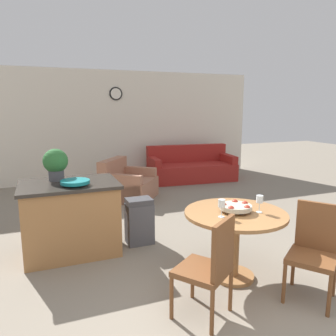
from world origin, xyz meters
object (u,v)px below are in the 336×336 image
object	(u,v)px
kitchen_island	(71,218)
dining_chair_near_left	(210,264)
wine_glass_right	(260,200)
fruit_bowl	(236,207)
wine_glass_left	(222,204)
trash_bin	(139,221)
potted_plant	(56,163)
armchair	(127,185)
dining_chair_near_right	(314,248)
couch	(191,168)
dining_table	(235,227)
teal_bowl	(75,182)

from	to	relation	value
kitchen_island	dining_chair_near_left	bearing A→B (deg)	-61.54
wine_glass_right	fruit_bowl	bearing A→B (deg)	154.02
wine_glass_left	trash_bin	xyz separation A→B (m)	(-0.46, 1.35, -0.57)
potted_plant	wine_glass_right	bearing A→B (deg)	-40.16
kitchen_island	armchair	bearing A→B (deg)	59.39
dining_chair_near_right	couch	xyz separation A→B (m)	(1.14, 5.13, -0.21)
dining_table	couch	distance (m)	4.85
dining_table	dining_chair_near_left	xyz separation A→B (m)	(-0.57, -0.51, -0.07)
dining_chair_near_right	trash_bin	distance (m)	2.19
dining_table	trash_bin	size ratio (longest dim) A/B	1.72
dining_table	potted_plant	bearing A→B (deg)	138.31
dining_chair_near_left	wine_glass_left	bearing A→B (deg)	14.25
dining_chair_near_left	armchair	distance (m)	3.99
kitchen_island	wine_glass_right	bearing A→B (deg)	-38.41
armchair	kitchen_island	bearing A→B (deg)	-172.00
wine_glass_left	wine_glass_right	xyz separation A→B (m)	(0.44, -0.01, 0.00)
wine_glass_left	potted_plant	size ratio (longest dim) A/B	0.45
kitchen_island	couch	bearing A→B (deg)	45.34
fruit_bowl	armchair	world-z (taller)	fruit_bowl
trash_bin	couch	size ratio (longest dim) A/B	0.28
dining_table	potted_plant	xyz separation A→B (m)	(-1.69, 1.50, 0.55)
potted_plant	teal_bowl	bearing A→B (deg)	-62.81
potted_plant	armchair	bearing A→B (deg)	54.26
fruit_bowl	couch	world-z (taller)	couch
dining_table	teal_bowl	bearing A→B (deg)	142.93
dining_table	wine_glass_right	world-z (taller)	wine_glass_right
dining_chair_near_left	kitchen_island	bearing A→B (deg)	82.44
teal_bowl	trash_bin	size ratio (longest dim) A/B	0.55
dining_table	wine_glass_right	bearing A→B (deg)	-25.72
fruit_bowl	armchair	size ratio (longest dim) A/B	0.26
fruit_bowl	wine_glass_right	size ratio (longest dim) A/B	1.83
wine_glass_left	teal_bowl	size ratio (longest dim) A/B	0.53
dining_chair_near_right	dining_table	bearing A→B (deg)	5.70
wine_glass_right	dining_table	bearing A→B (deg)	154.28
dining_chair_near_left	dining_chair_near_right	distance (m)	1.09
wine_glass_left	couch	world-z (taller)	wine_glass_left
dining_chair_near_left	couch	xyz separation A→B (m)	(2.23, 5.06, -0.21)
dining_chair_near_left	teal_bowl	distance (m)	1.94
fruit_bowl	couch	xyz separation A→B (m)	(1.65, 4.55, -0.50)
dining_chair_near_right	wine_glass_left	world-z (taller)	wine_glass_left
wine_glass_left	couch	distance (m)	5.04
wine_glass_left	trash_bin	world-z (taller)	wine_glass_left
dining_table	dining_chair_near_right	bearing A→B (deg)	-48.28
fruit_bowl	couch	bearing A→B (deg)	70.05
fruit_bowl	trash_bin	xyz separation A→B (m)	(-0.68, 1.26, -0.49)
couch	dining_chair_near_left	bearing A→B (deg)	-108.45
teal_bowl	dining_chair_near_right	bearing A→B (deg)	-40.32
wine_glass_right	kitchen_island	xyz separation A→B (m)	(-1.78, 1.41, -0.42)
dining_chair_near_left	teal_bowl	xyz separation A→B (m)	(-0.92, 1.64, 0.44)
armchair	dining_table	bearing A→B (deg)	-136.79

